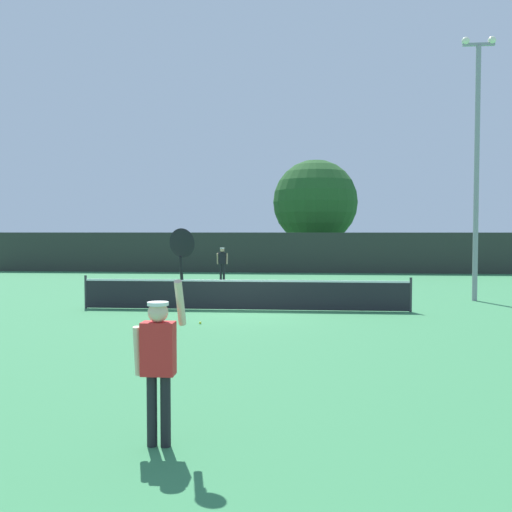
# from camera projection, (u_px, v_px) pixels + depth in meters

# --- Properties ---
(ground_plane) EXTENTS (120.00, 120.00, 0.00)m
(ground_plane) POSITION_uv_depth(u_px,v_px,m) (244.00, 310.00, 17.92)
(ground_plane) COLOR #387F4C
(tennis_net) EXTENTS (10.41, 0.08, 1.07)m
(tennis_net) POSITION_uv_depth(u_px,v_px,m) (244.00, 294.00, 17.89)
(tennis_net) COLOR #232328
(tennis_net) RESTS_ON ground
(perimeter_fence) EXTENTS (35.00, 0.12, 2.43)m
(perimeter_fence) POSITION_uv_depth(u_px,v_px,m) (272.00, 253.00, 34.19)
(perimeter_fence) COLOR #2D332D
(perimeter_fence) RESTS_ON ground
(player_serving) EXTENTS (0.68, 0.40, 2.53)m
(player_serving) POSITION_uv_depth(u_px,v_px,m) (160.00, 351.00, 6.52)
(player_serving) COLOR red
(player_serving) RESTS_ON ground
(player_receiving) EXTENTS (0.57, 0.24, 1.65)m
(player_receiving) POSITION_uv_depth(u_px,v_px,m) (222.00, 260.00, 29.21)
(player_receiving) COLOR black
(player_receiving) RESTS_ON ground
(tennis_ball) EXTENTS (0.07, 0.07, 0.07)m
(tennis_ball) POSITION_uv_depth(u_px,v_px,m) (200.00, 323.00, 15.19)
(tennis_ball) COLOR #CCE033
(tennis_ball) RESTS_ON ground
(light_pole) EXTENTS (1.18, 0.28, 9.36)m
(light_pole) POSITION_uv_depth(u_px,v_px,m) (477.00, 154.00, 20.13)
(light_pole) COLOR gray
(light_pole) RESTS_ON ground
(large_tree) EXTENTS (5.76, 5.76, 7.38)m
(large_tree) POSITION_uv_depth(u_px,v_px,m) (315.00, 202.00, 38.68)
(large_tree) COLOR brown
(large_tree) RESTS_ON ground
(parked_car_near) EXTENTS (1.98, 4.23, 1.69)m
(parked_car_near) POSITION_uv_depth(u_px,v_px,m) (161.00, 255.00, 40.95)
(parked_car_near) COLOR #B7B7BC
(parked_car_near) RESTS_ON ground
(parked_car_mid) EXTENTS (2.46, 4.42, 1.69)m
(parked_car_mid) POSITION_uv_depth(u_px,v_px,m) (241.00, 255.00, 40.73)
(parked_car_mid) COLOR red
(parked_car_mid) RESTS_ON ground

